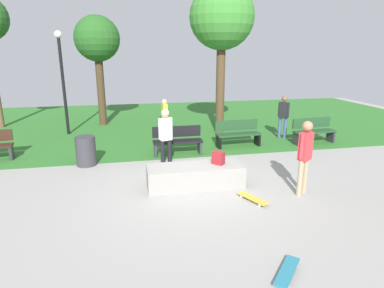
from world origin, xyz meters
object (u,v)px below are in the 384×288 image
at_px(pedestrian_with_backpack, 284,113).
at_px(cyclist_on_bicycle, 165,121).
at_px(park_bench_far_right, 313,130).
at_px(tree_young_birch, 97,41).
at_px(skater_watching, 166,134).
at_px(skateboard_by_ledge, 253,198).
at_px(backpack_on_ledge, 218,158).
at_px(tree_broad_elm, 222,19).
at_px(skater_performing_trick, 305,152).
at_px(skateboard_spare, 287,271).
at_px(lamp_post, 62,73).
at_px(trash_bin, 86,151).
at_px(park_bench_center_lawn, 238,133).
at_px(park_bench_near_path, 177,140).
at_px(concrete_ledge, 195,176).

xyz_separation_m(pedestrian_with_backpack, cyclist_on_bicycle, (-4.46, 1.14, -0.35)).
height_order(park_bench_far_right, tree_young_birch, tree_young_birch).
relative_size(skater_watching, pedestrian_with_backpack, 1.05).
relative_size(skateboard_by_ledge, cyclist_on_bicycle, 0.45).
distance_m(backpack_on_ledge, tree_broad_elm, 6.74).
bearing_deg(skater_performing_trick, pedestrian_with_backpack, 68.36).
bearing_deg(backpack_on_ledge, skateboard_spare, 136.73).
height_order(skateboard_spare, lamp_post, lamp_post).
relative_size(lamp_post, trash_bin, 4.64).
bearing_deg(cyclist_on_bicycle, pedestrian_with_backpack, -14.38).
height_order(skater_watching, park_bench_center_lawn, skater_watching).
relative_size(skateboard_spare, park_bench_near_path, 0.46).
height_order(skater_watching, skateboard_by_ledge, skater_watching).
relative_size(skater_performing_trick, cyclist_on_bicycle, 0.98).
xyz_separation_m(tree_young_birch, trash_bin, (-0.14, -5.69, -3.27)).
distance_m(skateboard_by_ledge, cyclist_on_bicycle, 6.34).
xyz_separation_m(park_bench_center_lawn, lamp_post, (-6.22, 3.06, 1.98)).
bearing_deg(trash_bin, park_bench_far_right, 6.28).
distance_m(skater_watching, tree_broad_elm, 5.87).
bearing_deg(backpack_on_ledge, pedestrian_with_backpack, -87.71).
xyz_separation_m(skateboard_spare, cyclist_on_bicycle, (-0.81, 8.68, 0.57)).
xyz_separation_m(backpack_on_ledge, park_bench_far_right, (4.50, 3.05, -0.22)).
distance_m(backpack_on_ledge, skateboard_spare, 3.64).
xyz_separation_m(skater_performing_trick, park_bench_center_lawn, (-0.14, 4.19, -0.56)).
bearing_deg(skater_performing_trick, skateboard_spare, -123.07).
distance_m(skater_watching, trash_bin, 2.47).
relative_size(concrete_ledge, lamp_post, 0.59).
height_order(tree_young_birch, cyclist_on_bicycle, tree_young_birch).
distance_m(skater_performing_trick, pedestrian_with_backpack, 5.30).
relative_size(park_bench_near_path, tree_young_birch, 0.33).
relative_size(park_bench_center_lawn, pedestrian_with_backpack, 0.98).
bearing_deg(trash_bin, lamp_post, 105.73).
height_order(skater_performing_trick, tree_young_birch, tree_young_birch).
bearing_deg(park_bench_far_right, skater_watching, -164.35).
bearing_deg(skateboard_spare, cyclist_on_bicycle, 95.31).
bearing_deg(skateboard_by_ledge, lamp_post, 124.60).
distance_m(skateboard_spare, park_bench_far_right, 7.99).
relative_size(skater_performing_trick, trash_bin, 2.03).
xyz_separation_m(park_bench_near_path, tree_broad_elm, (2.19, 2.65, 4.00)).
height_order(park_bench_center_lawn, lamp_post, lamp_post).
bearing_deg(backpack_on_ledge, tree_young_birch, -21.73).
height_order(backpack_on_ledge, skateboard_by_ledge, backpack_on_ledge).
height_order(backpack_on_ledge, pedestrian_with_backpack, pedestrian_with_backpack).
xyz_separation_m(skater_watching, cyclist_on_bicycle, (0.40, 3.62, -0.38)).
relative_size(skateboard_by_ledge, tree_young_birch, 0.17).
bearing_deg(backpack_on_ledge, lamp_post, -8.27).
distance_m(skater_watching, cyclist_on_bicycle, 3.66).
distance_m(skater_performing_trick, cyclist_on_bicycle, 6.58).
bearing_deg(tree_young_birch, concrete_ledge, -71.08).
bearing_deg(tree_broad_elm, cyclist_on_bicycle, -173.54).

